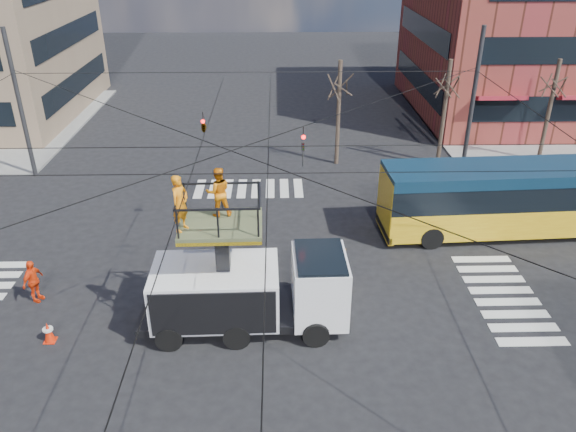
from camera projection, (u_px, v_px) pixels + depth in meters
The scene contains 13 objects.
ground at pixel (238, 300), 20.93m from camera, with size 120.00×120.00×0.00m, color black.
sidewalk_ne at pixel (550, 121), 39.98m from camera, with size 18.00×18.00×0.12m, color slate.
crosswalks at pixel (238, 299), 20.93m from camera, with size 22.40×22.40×0.02m, color silver, non-canonical shape.
building_ne at pixel (566, 13), 39.46m from camera, with size 20.06×16.06×14.00m.
overhead_network at pixel (232, 191), 19.32m from camera, with size 24.24×24.24×8.00m.
tree_a at pixel (340, 85), 30.91m from camera, with size 2.00×2.00×6.00m.
tree_b at pixel (448, 84), 31.02m from camera, with size 2.00×2.00×6.00m.
tree_c at pixel (555, 84), 31.14m from camera, with size 2.00×2.00×6.00m.
utility_truck at pixel (248, 277), 18.72m from camera, with size 7.05×2.77×5.86m.
city_bus at pixel (523, 197), 24.85m from camera, with size 12.66×3.26×3.20m.
traffic_cone at pixel (48, 332), 18.67m from camera, with size 0.36×0.36×0.76m, color red.
worker_ground at pixel (33, 281), 20.51m from camera, with size 0.99×0.41×1.69m, color #FB400F.
flagger at pixel (336, 266), 21.22m from camera, with size 1.23×0.71×1.91m, color #FF9A10.
Camera 1 is at (1.47, -17.21, 12.36)m, focal length 35.00 mm.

